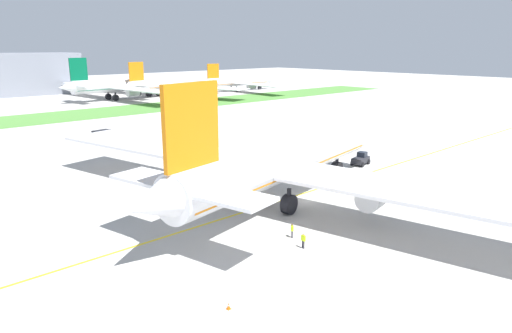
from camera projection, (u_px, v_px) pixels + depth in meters
The scene contains 13 objects.
ground_plane at pixel (305, 199), 64.42m from camera, with size 600.00×600.00×0.00m, color #ADAAA5.
apron_taxi_line at pixel (295, 196), 65.83m from camera, with size 280.00×0.36×0.01m, color yellow.
grass_median_strip at pixel (44, 118), 137.65m from camera, with size 320.00×24.00×0.10m, color #4C8438.
airliner_foreground at pixel (282, 162), 61.10m from camera, with size 50.73×80.97×17.26m.
pushback_tug at pixel (361, 159), 83.10m from camera, with size 5.87×2.98×2.29m.
ground_crew_wingwalker_port at pixel (292, 229), 51.28m from camera, with size 0.47×0.50×1.68m.
ground_crew_marshaller_front at pixel (370, 192), 64.39m from camera, with size 0.44×0.55×1.74m.
ground_crew_wingwalker_starboard at pixel (303, 239), 48.53m from camera, with size 0.28×0.60×1.72m.
traffic_cone_near_nose at pixel (229, 306), 37.43m from camera, with size 0.36×0.36×0.58m.
service_truck_baggage_loader at pixel (99, 135), 103.39m from camera, with size 5.26×2.88×2.52m.
parked_airliner_far_centre at pixel (116, 86), 184.30m from camera, with size 46.84×73.52×16.69m.
parked_airliner_far_right at pixel (166, 84), 199.98m from camera, with size 49.38×80.91×14.77m.
parked_airliner_far_outer at pixel (237, 82), 221.18m from camera, with size 41.75×66.66×13.16m.
Camera 1 is at (-46.64, -40.23, 20.59)m, focal length 32.49 mm.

